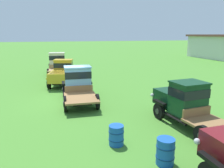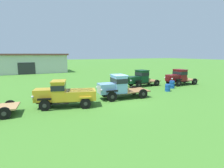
{
  "view_description": "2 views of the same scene",
  "coord_description": "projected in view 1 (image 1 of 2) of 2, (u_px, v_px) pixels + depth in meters",
  "views": [
    {
      "loc": [
        13.86,
        -1.34,
        4.24
      ],
      "look_at": [
        0.36,
        2.93,
        1.0
      ],
      "focal_mm": 35.0,
      "sensor_mm": 36.0,
      "label": 1
    },
    {
      "loc": [
        -7.41,
        -13.49,
        4.15
      ],
      "look_at": [
        0.36,
        2.93,
        1.0
      ],
      "focal_mm": 28.0,
      "sensor_mm": 36.0,
      "label": 2
    }
  ],
  "objects": [
    {
      "name": "vintage_truck_midrow_center",
      "position": [
        78.0,
        82.0,
        14.28
      ],
      "size": [
        5.04,
        2.29,
        2.24
      ],
      "color": "black",
      "rests_on": "ground"
    },
    {
      "name": "vintage_truck_far_side",
      "position": [
        185.0,
        102.0,
        10.44
      ],
      "size": [
        4.87,
        2.1,
        2.1
      ],
      "color": "black",
      "rests_on": "ground"
    },
    {
      "name": "oil_drum_near_fence",
      "position": [
        116.0,
        135.0,
        8.49
      ],
      "size": [
        0.61,
        0.61,
        0.8
      ],
      "color": "#1951B2",
      "rests_on": "ground"
    },
    {
      "name": "oil_drum_beside_row",
      "position": [
        165.0,
        151.0,
        7.21
      ],
      "size": [
        0.63,
        0.63,
        0.91
      ],
      "color": "#1951B2",
      "rests_on": "ground"
    },
    {
      "name": "vintage_truck_foreground_near",
      "position": [
        57.0,
        62.0,
        24.26
      ],
      "size": [
        4.84,
        2.36,
        2.27
      ],
      "color": "black",
      "rests_on": "ground"
    },
    {
      "name": "vintage_truck_second_in_line",
      "position": [
        63.0,
        72.0,
        18.74
      ],
      "size": [
        4.96,
        2.86,
        2.1
      ],
      "color": "black",
      "rests_on": "ground"
    },
    {
      "name": "ground_plane",
      "position": [
        68.0,
        101.0,
        14.23
      ],
      "size": [
        240.0,
        240.0,
        0.0
      ],
      "primitive_type": "plane",
      "color": "#47842D"
    }
  ]
}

